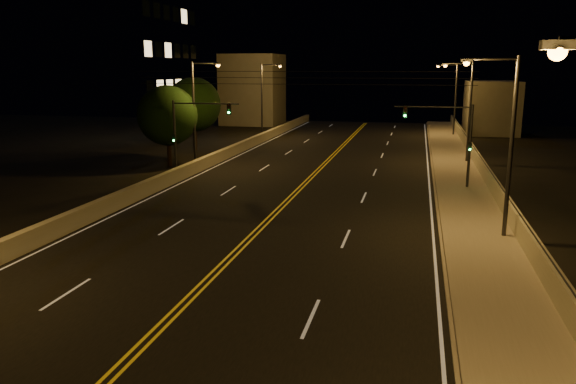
% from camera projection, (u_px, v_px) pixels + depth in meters
% --- Properties ---
extents(road, '(18.00, 120.00, 0.02)m').
position_uv_depth(road, '(258.00, 230.00, 28.35)').
color(road, black).
rests_on(road, ground).
extents(sidewalk, '(3.60, 120.00, 0.30)m').
position_uv_depth(sidewalk, '(483.00, 242.00, 25.94)').
color(sidewalk, gray).
rests_on(sidewalk, ground).
extents(curb, '(0.14, 120.00, 0.15)m').
position_uv_depth(curb, '(441.00, 241.00, 26.37)').
color(curb, gray).
rests_on(curb, ground).
extents(parapet_wall, '(0.30, 120.00, 1.00)m').
position_uv_depth(parapet_wall, '(522.00, 230.00, 25.44)').
color(parapet_wall, '#AEA991').
rests_on(parapet_wall, sidewalk).
extents(jersey_barrier, '(0.45, 120.00, 0.97)m').
position_uv_depth(jersey_barrier, '(95.00, 211.00, 30.26)').
color(jersey_barrier, '#AEA991').
rests_on(jersey_barrier, ground).
extents(distant_building_right, '(6.00, 10.00, 6.45)m').
position_uv_depth(distant_building_right, '(491.00, 107.00, 70.68)').
color(distant_building_right, gray).
rests_on(distant_building_right, ground).
extents(distant_building_left, '(8.00, 8.00, 9.99)m').
position_uv_depth(distant_building_left, '(253.00, 90.00, 81.49)').
color(distant_building_left, gray).
rests_on(distant_building_left, ground).
extents(parapet_rail, '(0.06, 120.00, 0.06)m').
position_uv_depth(parapet_rail, '(523.00, 219.00, 25.33)').
color(parapet_rail, black).
rests_on(parapet_rail, parapet_wall).
extents(lane_markings, '(17.32, 116.00, 0.00)m').
position_uv_depth(lane_markings, '(258.00, 230.00, 28.28)').
color(lane_markings, silver).
rests_on(lane_markings, road).
extents(streetlight_1, '(2.55, 0.28, 8.55)m').
position_uv_depth(streetlight_1, '(505.00, 136.00, 25.46)').
color(streetlight_1, '#2D2D33').
rests_on(streetlight_1, ground).
extents(streetlight_2, '(2.55, 0.28, 8.55)m').
position_uv_depth(streetlight_2, '(467.00, 105.00, 46.76)').
color(streetlight_2, '#2D2D33').
rests_on(streetlight_2, ground).
extents(streetlight_3, '(2.55, 0.28, 8.55)m').
position_uv_depth(streetlight_3, '(453.00, 95.00, 65.91)').
color(streetlight_3, '#2D2D33').
rests_on(streetlight_3, ground).
extents(streetlight_5, '(2.55, 0.28, 8.55)m').
position_uv_depth(streetlight_5, '(197.00, 107.00, 45.40)').
color(streetlight_5, '#2D2D33').
rests_on(streetlight_5, ground).
extents(streetlight_6, '(2.55, 0.28, 8.55)m').
position_uv_depth(streetlight_6, '(264.00, 95.00, 64.95)').
color(streetlight_6, '#2D2D33').
rests_on(streetlight_6, ground).
extents(traffic_signal_right, '(5.11, 0.31, 5.73)m').
position_uv_depth(traffic_signal_right, '(454.00, 136.00, 36.82)').
color(traffic_signal_right, '#2D2D33').
rests_on(traffic_signal_right, ground).
extents(traffic_signal_left, '(5.11, 0.31, 5.73)m').
position_uv_depth(traffic_signal_left, '(188.00, 129.00, 40.93)').
color(traffic_signal_left, '#2D2D33').
rests_on(traffic_signal_left, ground).
extents(overhead_wires, '(22.00, 0.03, 0.83)m').
position_uv_depth(overhead_wires, '(298.00, 78.00, 35.79)').
color(overhead_wires, black).
extents(tree_0, '(4.93, 4.93, 6.68)m').
position_uv_depth(tree_0, '(168.00, 116.00, 46.00)').
color(tree_0, black).
rests_on(tree_0, ground).
extents(tree_1, '(5.30, 5.30, 7.18)m').
position_uv_depth(tree_1, '(194.00, 105.00, 55.03)').
color(tree_1, black).
rests_on(tree_1, ground).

